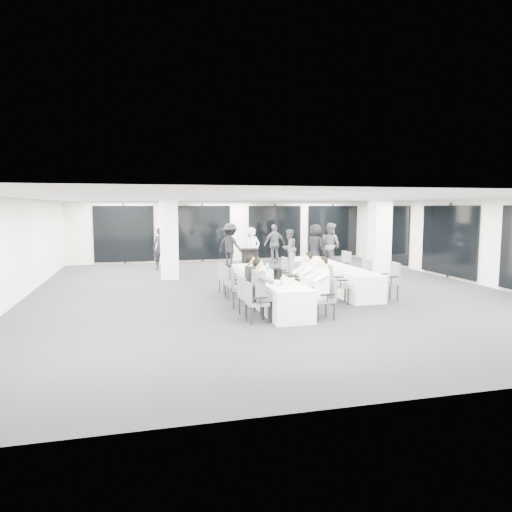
% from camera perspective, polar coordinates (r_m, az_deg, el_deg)
% --- Properties ---
extents(room, '(14.04, 16.04, 2.84)m').
position_cam_1_polar(room, '(15.03, 3.84, 1.71)').
color(room, black).
rests_on(room, ground).
extents(column_left, '(0.60, 0.60, 2.80)m').
position_cam_1_polar(column_left, '(16.41, -10.81, 2.04)').
color(column_left, white).
rests_on(column_left, floor).
extents(column_right, '(0.60, 0.60, 2.80)m').
position_cam_1_polar(column_right, '(16.25, 15.16, 1.89)').
color(column_right, white).
rests_on(column_right, floor).
extents(banquet_table_main, '(0.90, 5.00, 0.75)m').
position_cam_1_polar(banquet_table_main, '(12.21, 1.31, -4.11)').
color(banquet_table_main, white).
rests_on(banquet_table_main, floor).
extents(banquet_table_side, '(0.90, 5.00, 0.75)m').
position_cam_1_polar(banquet_table_side, '(14.48, 9.59, -2.57)').
color(banquet_table_side, white).
rests_on(banquet_table_side, floor).
extents(cocktail_table, '(0.72, 0.72, 0.99)m').
position_cam_1_polar(cocktail_table, '(17.12, -0.77, -0.69)').
color(cocktail_table, black).
rests_on(cocktail_table, floor).
extents(chair_main_left_near, '(0.48, 0.53, 0.91)m').
position_cam_1_polar(chair_main_left_near, '(10.09, -0.26, -5.46)').
color(chair_main_left_near, '#505358').
rests_on(chair_main_left_near, floor).
extents(chair_main_left_second, '(0.54, 0.58, 0.93)m').
position_cam_1_polar(chair_main_left_second, '(10.74, -1.13, -4.69)').
color(chair_main_left_second, '#505358').
rests_on(chair_main_left_second, floor).
extents(chair_main_left_mid, '(0.59, 0.63, 1.01)m').
position_cam_1_polar(chair_main_left_mid, '(11.66, -2.23, -3.60)').
color(chair_main_left_mid, '#505358').
rests_on(chair_main_left_mid, floor).
extents(chair_main_left_fourth, '(0.47, 0.52, 0.91)m').
position_cam_1_polar(chair_main_left_fourth, '(12.68, -3.17, -3.07)').
color(chair_main_left_fourth, '#505358').
rests_on(chair_main_left_fourth, floor).
extents(chair_main_left_far, '(0.54, 0.58, 0.92)m').
position_cam_1_polar(chair_main_left_far, '(13.53, -3.87, -2.46)').
color(chair_main_left_far, '#505358').
rests_on(chair_main_left_far, floor).
extents(chair_main_right_near, '(0.51, 0.56, 0.94)m').
position_cam_1_polar(chair_main_right_near, '(10.53, 8.70, -4.95)').
color(chair_main_right_near, '#505358').
rests_on(chair_main_right_near, floor).
extents(chair_main_right_second, '(0.51, 0.54, 0.86)m').
position_cam_1_polar(chair_main_right_second, '(11.39, 6.83, -4.33)').
color(chair_main_right_second, '#505358').
rests_on(chair_main_right_second, floor).
extents(chair_main_right_mid, '(0.63, 0.65, 1.02)m').
position_cam_1_polar(chair_main_right_mid, '(12.21, 5.38, -3.15)').
color(chair_main_right_mid, '#505358').
rests_on(chair_main_right_mid, floor).
extents(chair_main_right_fourth, '(0.53, 0.58, 1.00)m').
position_cam_1_polar(chair_main_right_fourth, '(12.97, 4.20, -2.63)').
color(chair_main_right_fourth, '#505358').
rests_on(chair_main_right_fourth, floor).
extents(chair_main_right_far, '(0.53, 0.59, 1.03)m').
position_cam_1_polar(chair_main_right_far, '(13.84, 3.01, -2.01)').
color(chair_main_right_far, '#505358').
rests_on(chair_main_right_far, floor).
extents(chair_side_left_near, '(0.62, 0.65, 1.02)m').
position_cam_1_polar(chair_side_left_near, '(12.24, 9.89, -3.19)').
color(chair_side_left_near, '#505358').
rests_on(chair_side_left_near, floor).
extents(chair_side_left_mid, '(0.52, 0.56, 0.90)m').
position_cam_1_polar(chair_side_left_mid, '(13.61, 7.39, -2.50)').
color(chair_side_left_mid, '#505358').
rests_on(chair_side_left_mid, floor).
extents(chair_side_left_far, '(0.57, 0.62, 1.04)m').
position_cam_1_polar(chair_side_left_far, '(15.15, 5.04, -1.28)').
color(chair_side_left_far, '#505358').
rests_on(chair_side_left_far, floor).
extents(chair_side_right_near, '(0.55, 0.60, 1.03)m').
position_cam_1_polar(chair_side_right_near, '(13.11, 16.40, -2.71)').
color(chair_side_right_near, '#505358').
rests_on(chair_side_right_near, floor).
extents(chair_side_right_mid, '(0.52, 0.57, 0.95)m').
position_cam_1_polar(chair_side_right_mid, '(14.48, 13.21, -1.97)').
color(chair_side_right_mid, '#505358').
rests_on(chair_side_right_mid, floor).
extents(chair_side_right_far, '(0.59, 0.63, 1.04)m').
position_cam_1_polar(chair_side_right_far, '(15.80, 10.77, -1.05)').
color(chair_side_right_far, '#505358').
rests_on(chair_side_right_far, floor).
extents(seated_guest_a, '(0.50, 0.38, 1.44)m').
position_cam_1_polar(seated_guest_a, '(10.08, 0.63, -3.78)').
color(seated_guest_a, '#56595E').
rests_on(seated_guest_a, floor).
extents(seated_guest_b, '(0.50, 0.38, 1.44)m').
position_cam_1_polar(seated_guest_b, '(10.74, -0.30, -3.16)').
color(seated_guest_b, black).
rests_on(seated_guest_b, floor).
extents(seated_guest_c, '(0.50, 0.38, 1.44)m').
position_cam_1_polar(seated_guest_c, '(10.41, 7.90, -3.51)').
color(seated_guest_c, white).
rests_on(seated_guest_c, floor).
extents(seated_guest_d, '(0.50, 0.38, 1.44)m').
position_cam_1_polar(seated_guest_d, '(11.29, 6.08, -2.73)').
color(seated_guest_d, white).
rests_on(seated_guest_d, floor).
extents(standing_guest_a, '(0.92, 0.85, 2.00)m').
position_cam_1_polar(standing_guest_a, '(17.52, -0.40, 1.09)').
color(standing_guest_a, white).
rests_on(standing_guest_a, floor).
extents(standing_guest_b, '(1.03, 0.94, 1.82)m').
position_cam_1_polar(standing_guest_b, '(19.43, 4.14, 1.31)').
color(standing_guest_b, '#56595E').
rests_on(standing_guest_b, floor).
extents(standing_guest_c, '(1.43, 1.48, 2.11)m').
position_cam_1_polar(standing_guest_c, '(19.22, -3.23, 1.70)').
color(standing_guest_c, black).
rests_on(standing_guest_c, floor).
extents(standing_guest_d, '(1.30, 0.91, 2.00)m').
position_cam_1_polar(standing_guest_d, '(20.55, 2.34, 1.84)').
color(standing_guest_d, '#56595E').
rests_on(standing_guest_d, floor).
extents(standing_guest_e, '(0.98, 1.17, 2.08)m').
position_cam_1_polar(standing_guest_e, '(19.08, 7.40, 1.57)').
color(standing_guest_e, black).
rests_on(standing_guest_e, floor).
extents(standing_guest_g, '(0.86, 0.77, 1.96)m').
position_cam_1_polar(standing_guest_g, '(18.84, -11.85, 1.26)').
color(standing_guest_g, black).
rests_on(standing_guest_g, floor).
extents(standing_guest_h, '(1.03, 1.20, 2.14)m').
position_cam_1_polar(standing_guest_h, '(19.24, 9.26, 1.67)').
color(standing_guest_h, '#56595E').
rests_on(standing_guest_h, floor).
extents(ice_bucket_near, '(0.23, 0.23, 0.26)m').
position_cam_1_polar(ice_bucket_near, '(11.43, 2.73, -2.27)').
color(ice_bucket_near, black).
rests_on(ice_bucket_near, banquet_table_main).
extents(ice_bucket_far, '(0.19, 0.19, 0.22)m').
position_cam_1_polar(ice_bucket_far, '(13.50, -0.65, -1.04)').
color(ice_bucket_far, black).
rests_on(ice_bucket_far, banquet_table_main).
extents(water_bottle_a, '(0.07, 0.07, 0.21)m').
position_cam_1_polar(water_bottle_a, '(10.38, 3.25, -3.27)').
color(water_bottle_a, silver).
rests_on(water_bottle_a, banquet_table_main).
extents(water_bottle_b, '(0.08, 0.08, 0.24)m').
position_cam_1_polar(water_bottle_b, '(12.68, 1.42, -1.46)').
color(water_bottle_b, silver).
rests_on(water_bottle_b, banquet_table_main).
extents(water_bottle_c, '(0.07, 0.07, 0.22)m').
position_cam_1_polar(water_bottle_c, '(14.18, -0.82, -0.69)').
color(water_bottle_c, silver).
rests_on(water_bottle_c, banquet_table_main).
extents(plate_a, '(0.22, 0.22, 0.03)m').
position_cam_1_polar(plate_a, '(10.57, 2.90, -3.60)').
color(plate_a, white).
rests_on(plate_a, banquet_table_main).
extents(plate_b, '(0.22, 0.22, 0.03)m').
position_cam_1_polar(plate_b, '(10.75, 4.39, -3.45)').
color(plate_b, white).
rests_on(plate_b, banquet_table_main).
extents(plate_c, '(0.21, 0.21, 0.03)m').
position_cam_1_polar(plate_c, '(11.81, 1.78, -2.56)').
color(plate_c, white).
rests_on(plate_c, banquet_table_main).
extents(wine_glass, '(0.08, 0.08, 0.21)m').
position_cam_1_polar(wine_glass, '(10.39, 4.63, -2.95)').
color(wine_glass, silver).
rests_on(wine_glass, banquet_table_main).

